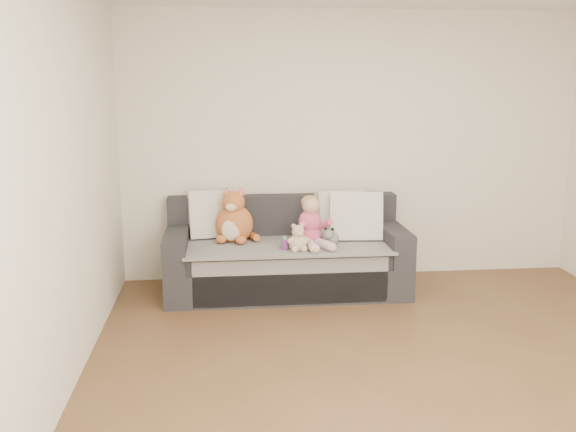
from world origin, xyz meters
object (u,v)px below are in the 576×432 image
object	(u,v)px
sofa	(286,258)
sippy_cup	(285,242)
toddler	(312,224)
plush_cat	(234,221)
teddy_bear	(298,240)

from	to	relation	value
sofa	sippy_cup	bearing A→B (deg)	-97.21
toddler	sippy_cup	world-z (taller)	toddler
sofa	plush_cat	size ratio (longest dim) A/B	4.14
sofa	toddler	world-z (taller)	toddler
sofa	plush_cat	xyz separation A→B (m)	(-0.47, 0.05, 0.36)
sofa	plush_cat	bearing A→B (deg)	173.84
toddler	teddy_bear	bearing A→B (deg)	-141.04
toddler	sippy_cup	distance (m)	0.31
toddler	plush_cat	bearing A→B (deg)	148.02
sippy_cup	plush_cat	bearing A→B (deg)	142.09
teddy_bear	sippy_cup	size ratio (longest dim) A/B	2.06
toddler	plush_cat	xyz separation A→B (m)	(-0.69, 0.22, 0.00)
plush_cat	teddy_bear	distance (m)	0.69
sofa	teddy_bear	bearing A→B (deg)	-79.29
toddler	teddy_bear	size ratio (longest dim) A/B	1.88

